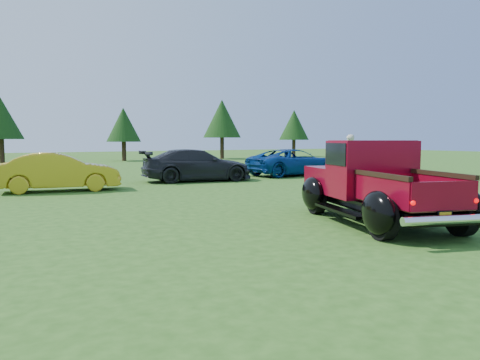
# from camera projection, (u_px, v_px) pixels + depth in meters

# --- Properties ---
(ground) EXTENTS (120.00, 120.00, 0.00)m
(ground) POSITION_uv_depth(u_px,v_px,m) (265.00, 222.00, 10.12)
(ground) COLOR #274F16
(ground) RESTS_ON ground
(tree_mid_left) EXTENTS (3.20, 3.20, 5.00)m
(tree_mid_left) POSITION_uv_depth(u_px,v_px,m) (0.00, 118.00, 34.85)
(tree_mid_left) COLOR #332114
(tree_mid_left) RESTS_ON ground
(tree_mid_right) EXTENTS (2.82, 2.82, 4.40)m
(tree_mid_right) POSITION_uv_depth(u_px,v_px,m) (123.00, 125.00, 38.61)
(tree_mid_right) COLOR #332114
(tree_mid_right) RESTS_ON ground
(tree_east) EXTENTS (3.46, 3.46, 5.40)m
(tree_east) POSITION_uv_depth(u_px,v_px,m) (222.00, 119.00, 42.70)
(tree_east) COLOR #332114
(tree_east) RESTS_ON ground
(tree_far_east) EXTENTS (3.07, 3.07, 4.80)m
(tree_far_east) POSITION_uv_depth(u_px,v_px,m) (294.00, 125.00, 48.18)
(tree_far_east) COLOR #332114
(tree_far_east) RESTS_ON ground
(pickup_truck) EXTENTS (3.36, 5.08, 1.77)m
(pickup_truck) POSITION_uv_depth(u_px,v_px,m) (371.00, 183.00, 10.29)
(pickup_truck) COLOR black
(pickup_truck) RESTS_ON ground
(show_car_yellow) EXTENTS (4.22, 2.01, 1.34)m
(show_car_yellow) POSITION_uv_depth(u_px,v_px,m) (59.00, 172.00, 16.15)
(show_car_yellow) COLOR gold
(show_car_yellow) RESTS_ON ground
(show_car_grey) EXTENTS (4.97, 2.68, 1.37)m
(show_car_grey) POSITION_uv_depth(u_px,v_px,m) (197.00, 165.00, 20.03)
(show_car_grey) COLOR black
(show_car_grey) RESTS_ON ground
(show_car_blue) EXTENTS (4.74, 2.22, 1.31)m
(show_car_blue) POSITION_uv_depth(u_px,v_px,m) (294.00, 162.00, 23.08)
(show_car_blue) COLOR navy
(show_car_blue) RESTS_ON ground
(spectator) EXTENTS (0.74, 0.49, 2.00)m
(spectator) POSITION_uv_depth(u_px,v_px,m) (349.00, 157.00, 20.47)
(spectator) COLOR #AFAB98
(spectator) RESTS_ON ground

